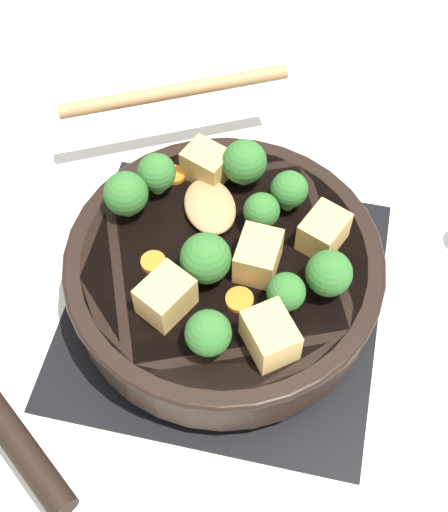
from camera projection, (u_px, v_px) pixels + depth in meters
The scene contains 21 objects.
ground_plane at pixel (224, 302), 0.72m from camera, with size 2.40×2.40×0.00m, color silver.
front_burner_grate at pixel (224, 296), 0.71m from camera, with size 0.31×0.31×0.03m.
skillet_pan at pixel (222, 273), 0.67m from camera, with size 0.37×0.40×0.06m.
wooden_spoon at pixel (188, 136), 0.73m from camera, with size 0.23×0.25×0.02m.
tofu_cube_center_large at pixel (270, 336), 0.59m from camera, with size 0.04×0.04×0.04m, color tan.
tofu_cube_near_handle at pixel (166, 297), 0.61m from camera, with size 0.04×0.04×0.04m, color tan.
tofu_cube_east_chunk at pixel (258, 256), 0.63m from camera, with size 0.04×0.04×0.04m, color tan.
tofu_cube_west_chunk at pixel (207, 164), 0.69m from camera, with size 0.04×0.03×0.03m, color tan.
tofu_cube_back_piece at pixel (324, 232), 0.65m from camera, with size 0.04×0.03×0.03m, color tan.
broccoli_floret_near_spoon at pixel (208, 333), 0.58m from camera, with size 0.04×0.04×0.05m.
broccoli_floret_center_top at pixel (286, 292), 0.60m from camera, with size 0.03×0.03×0.04m.
broccoli_floret_east_rim at pixel (157, 173), 0.68m from camera, with size 0.04×0.04×0.04m.
broccoli_floret_west_rim at pixel (329, 274), 0.61m from camera, with size 0.04×0.04×0.05m.
broccoli_floret_north_edge at pixel (262, 211), 0.65m from camera, with size 0.03×0.03×0.04m.
broccoli_floret_south_cluster at pixel (240, 162), 0.68m from camera, with size 0.04×0.04×0.05m.
broccoli_floret_mid_floret at pixel (126, 194), 0.66m from camera, with size 0.04×0.04×0.05m.
broccoli_floret_small_inner at pixel (289, 190), 0.67m from camera, with size 0.04×0.04×0.04m.
broccoli_floret_tall_stem at pixel (206, 258), 0.62m from camera, with size 0.05×0.05×0.05m.
carrot_slice_orange_thin at pixel (153, 262), 0.65m from camera, with size 0.02×0.02×0.01m, color orange.
carrot_slice_near_center at pixel (239, 300), 0.63m from camera, with size 0.02×0.02×0.01m, color orange.
carrot_slice_edge_slice at pixel (174, 175), 0.70m from camera, with size 0.02×0.02×0.01m, color orange.
Camera 1 is at (-0.08, 0.35, 0.63)m, focal length 50.00 mm.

